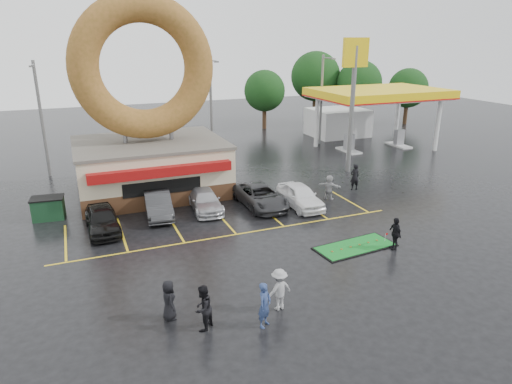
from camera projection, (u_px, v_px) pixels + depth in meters
name	position (u px, v px, depth m)	size (l,w,h in m)	color
ground	(260.00, 260.00, 22.88)	(120.00, 120.00, 0.00)	black
donut_shop	(148.00, 130.00, 31.73)	(10.20, 8.70, 13.50)	#472B19
gas_station	(360.00, 108.00, 47.20)	(12.30, 13.65, 5.90)	silver
shell_sign	(354.00, 81.00, 35.68)	(2.20, 0.36, 10.60)	slate
streetlight_left	(41.00, 117.00, 35.21)	(0.40, 2.21, 9.00)	slate
streetlight_mid	(211.00, 105.00, 41.10)	(0.40, 2.21, 9.00)	slate
streetlight_right	(322.00, 98.00, 46.28)	(0.40, 2.21, 9.00)	slate
tree_far_a	(359.00, 83.00, 56.82)	(5.60, 5.60, 8.00)	#332114
tree_far_b	(408.00, 88.00, 57.43)	(4.90, 4.90, 7.00)	#332114
tree_far_c	(315.00, 76.00, 58.68)	(6.30, 6.30, 9.00)	#332114
tree_far_d	(265.00, 91.00, 54.48)	(4.90, 4.90, 7.00)	#332114
car_black	(102.00, 219.00, 26.02)	(1.74, 4.33, 1.48)	black
car_dgrey	(158.00, 204.00, 28.39)	(1.56, 4.46, 1.47)	#29292B
car_silver	(205.00, 200.00, 29.35)	(1.79, 4.41, 1.28)	#A7A7AC
car_grey	(260.00, 196.00, 29.93)	(2.37, 5.14, 1.43)	#2E2E30
car_white	(300.00, 196.00, 29.84)	(1.79, 4.44, 1.51)	white
person_blue	(265.00, 305.00, 17.38)	(0.67, 0.44, 1.84)	navy
person_blackjkt	(203.00, 308.00, 17.20)	(0.89, 0.69, 1.83)	black
person_hoodie	(279.00, 289.00, 18.49)	(1.16, 0.67, 1.80)	gray
person_bystander	(169.00, 300.00, 17.85)	(0.81, 0.53, 1.67)	black
person_cameraman	(395.00, 233.00, 23.84)	(1.03, 0.43, 1.76)	black
person_walker_near	(329.00, 187.00, 31.24)	(1.59, 0.51, 1.72)	#9D9C9F
person_walker_far	(355.00, 177.00, 33.14)	(0.71, 0.47, 1.95)	black
dumpster	(48.00, 209.00, 27.90)	(1.80, 1.20, 1.30)	#173D22
putting_green	(355.00, 247.00, 24.26)	(4.56, 2.30, 0.55)	black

